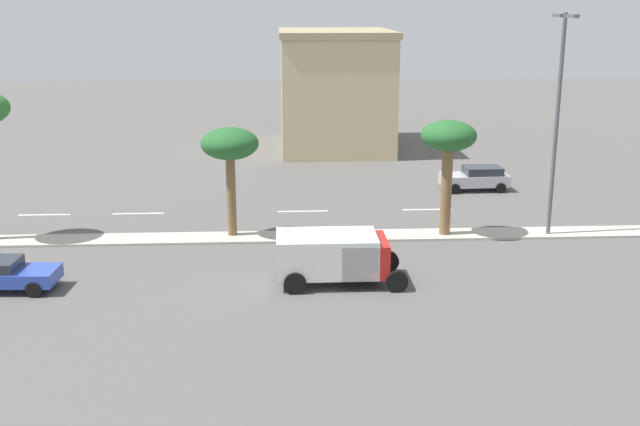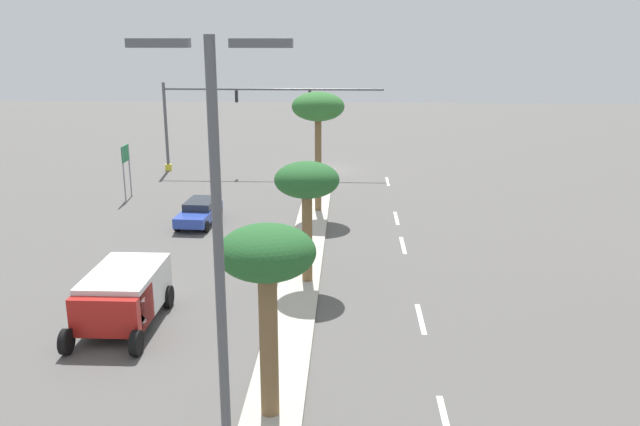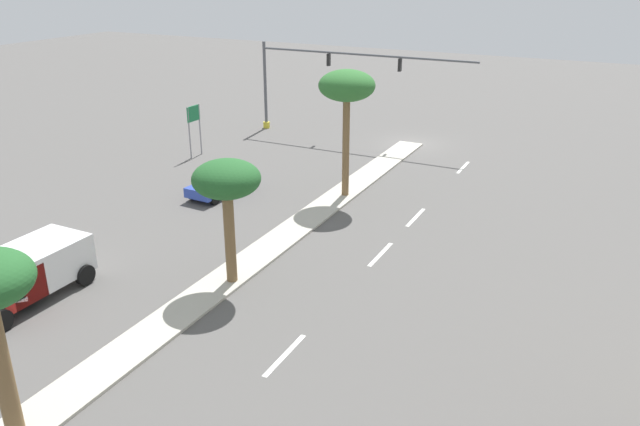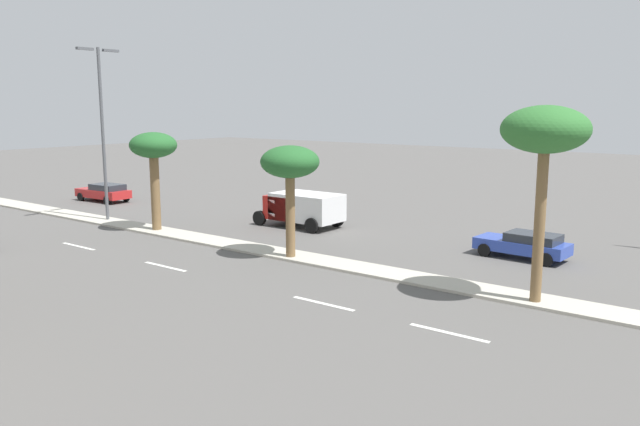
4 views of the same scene
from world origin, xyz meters
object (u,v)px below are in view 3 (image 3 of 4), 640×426
object	(u,v)px
palm_tree_rear	(347,89)
traffic_signal_gantry	(313,77)
box_truck	(27,270)
directional_road_sign	(194,120)
palm_tree_front	(227,183)
sedan_blue_far	(221,182)

from	to	relation	value
palm_tree_rear	traffic_signal_gantry	bearing A→B (deg)	-55.26
box_truck	traffic_signal_gantry	bearing A→B (deg)	-86.78
directional_road_sign	palm_tree_front	bearing A→B (deg)	131.60
traffic_signal_gantry	palm_tree_front	bearing A→B (deg)	109.34
palm_tree_rear	sedan_blue_far	size ratio (longest dim) A/B	1.62
palm_tree_front	box_truck	world-z (taller)	palm_tree_front
palm_tree_front	sedan_blue_far	world-z (taller)	palm_tree_front
traffic_signal_gantry	sedan_blue_far	distance (m)	15.24
directional_road_sign	sedan_blue_far	bearing A→B (deg)	137.59
traffic_signal_gantry	directional_road_sign	world-z (taller)	traffic_signal_gantry
palm_tree_front	box_truck	size ratio (longest dim) A/B	1.01
sedan_blue_far	palm_tree_rear	bearing A→B (deg)	-157.59
traffic_signal_gantry	directional_road_sign	xyz separation A→B (m)	(4.58, 9.17, -1.96)
sedan_blue_far	directional_road_sign	bearing A→B (deg)	-42.41
palm_tree_front	box_truck	bearing A→B (deg)	35.17
directional_road_sign	box_truck	bearing A→B (deg)	107.78
palm_tree_rear	box_truck	bearing A→B (deg)	68.15
traffic_signal_gantry	box_truck	world-z (taller)	traffic_signal_gantry
traffic_signal_gantry	box_truck	size ratio (longest dim) A/B	3.28
directional_road_sign	box_truck	world-z (taller)	directional_road_sign
palm_tree_front	traffic_signal_gantry	bearing A→B (deg)	-70.66
directional_road_sign	palm_tree_front	size ratio (longest dim) A/B	0.67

